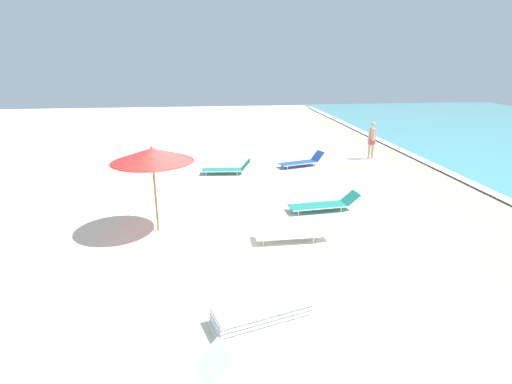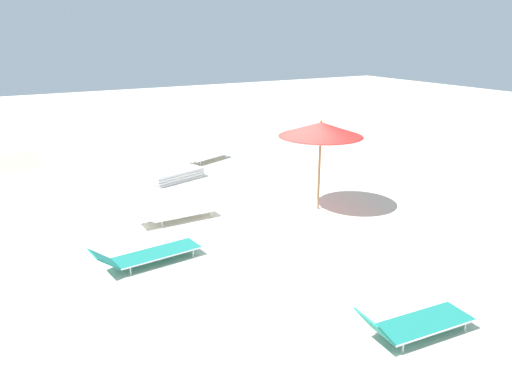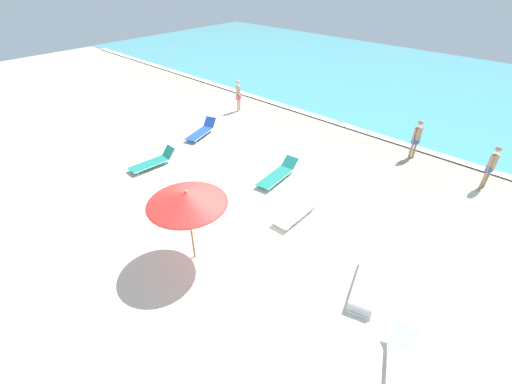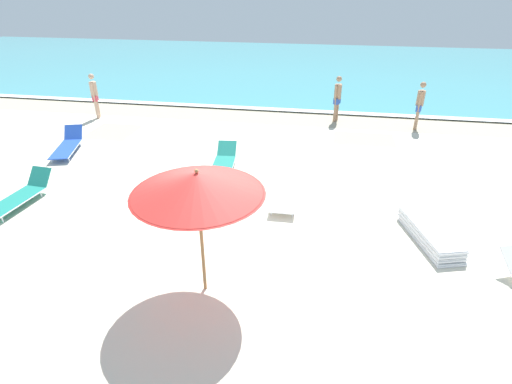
# 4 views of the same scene
# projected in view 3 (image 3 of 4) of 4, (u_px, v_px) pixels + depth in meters

# --- Properties ---
(ground_plane) EXTENTS (60.00, 60.00, 0.16)m
(ground_plane) POSITION_uv_depth(u_px,v_px,m) (231.00, 241.00, 10.87)
(ground_plane) COLOR beige
(ocean_water) EXTENTS (60.00, 20.12, 0.07)m
(ocean_water) POSITION_uv_depth(u_px,v_px,m) (446.00, 89.00, 22.89)
(ocean_water) COLOR teal
(ocean_water) RESTS_ON ground_plane
(beach_umbrella) EXTENTS (2.18, 2.18, 2.41)m
(beach_umbrella) POSITION_uv_depth(u_px,v_px,m) (187.00, 198.00, 8.99)
(beach_umbrella) COLOR #9E7547
(beach_umbrella) RESTS_ON ground_plane
(lounger_stack) EXTENTS (1.13, 1.99, 0.32)m
(lounger_stack) POSITION_uv_depth(u_px,v_px,m) (366.00, 285.00, 9.13)
(lounger_stack) COLOR white
(lounger_stack) RESTS_ON ground_plane
(sun_lounger_under_umbrella) EXTENTS (0.83, 2.28, 0.53)m
(sun_lounger_under_umbrella) POSITION_uv_depth(u_px,v_px,m) (278.00, 174.00, 13.65)
(sun_lounger_under_umbrella) COLOR #1E8475
(sun_lounger_under_umbrella) RESTS_ON ground_plane
(sun_lounger_beside_umbrella) EXTENTS (1.42, 2.28, 0.54)m
(sun_lounger_beside_umbrella) POSITION_uv_depth(u_px,v_px,m) (402.00, 376.00, 7.12)
(sun_lounger_beside_umbrella) COLOR white
(sun_lounger_beside_umbrella) RESTS_ON ground_plane
(sun_lounger_near_water_left) EXTENTS (0.66, 2.18, 0.46)m
(sun_lounger_near_water_left) POSITION_uv_depth(u_px,v_px,m) (298.00, 210.00, 11.73)
(sun_lounger_near_water_left) COLOR white
(sun_lounger_near_water_left) RESTS_ON ground_plane
(sun_lounger_near_water_right) EXTENTS (1.18, 2.13, 0.60)m
(sun_lounger_near_water_right) POSITION_uv_depth(u_px,v_px,m) (202.00, 131.00, 16.95)
(sun_lounger_near_water_right) COLOR blue
(sun_lounger_near_water_right) RESTS_ON ground_plane
(sun_lounger_mid_beach_solo) EXTENTS (0.75, 2.03, 0.60)m
(sun_lounger_mid_beach_solo) POSITION_uv_depth(u_px,v_px,m) (153.00, 161.00, 14.46)
(sun_lounger_mid_beach_solo) COLOR #1E8475
(sun_lounger_mid_beach_solo) RESTS_ON ground_plane
(beachgoer_wading_adult) EXTENTS (0.27, 0.43, 1.76)m
(beachgoer_wading_adult) POSITION_uv_depth(u_px,v_px,m) (238.00, 94.00, 19.13)
(beachgoer_wading_adult) COLOR tan
(beachgoer_wading_adult) RESTS_ON ground_plane
(beachgoer_shoreline_child) EXTENTS (0.27, 0.44, 1.76)m
(beachgoer_shoreline_child) POSITION_uv_depth(u_px,v_px,m) (492.00, 165.00, 12.69)
(beachgoer_shoreline_child) COLOR #A37A5B
(beachgoer_shoreline_child) RESTS_ON ground_plane
(beachgoer_strolling_adult) EXTENTS (0.29, 0.41, 1.76)m
(beachgoer_strolling_adult) POSITION_uv_depth(u_px,v_px,m) (417.00, 137.00, 14.61)
(beachgoer_strolling_adult) COLOR #A37A5B
(beachgoer_strolling_adult) RESTS_ON ground_plane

